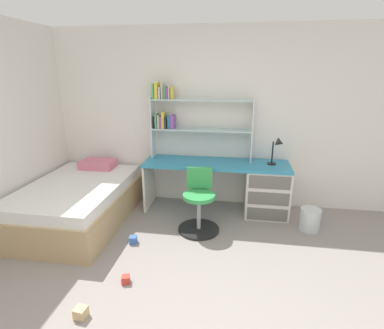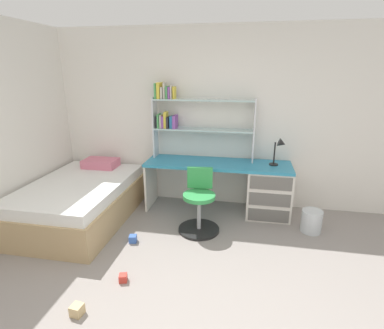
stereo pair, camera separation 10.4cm
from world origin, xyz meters
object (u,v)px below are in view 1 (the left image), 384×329
(swivel_chair, at_px, (199,207))
(toy_block_blue_1, at_px, (133,240))
(desk_lamp, at_px, (278,147))
(toy_block_natural_0, at_px, (81,313))
(desk, at_px, (254,186))
(waste_bin, at_px, (310,219))
(bookshelf_hutch, at_px, (186,115))
(bed_platform, at_px, (78,202))
(toy_block_red_2, at_px, (126,279))

(swivel_chair, distance_m, toy_block_blue_1, 0.89)
(desk_lamp, distance_m, toy_block_natural_0, 2.94)
(desk, distance_m, waste_bin, 0.84)
(bookshelf_hutch, xyz_separation_m, toy_block_blue_1, (-0.42, -1.21, -1.30))
(bed_platform, distance_m, waste_bin, 3.03)
(swivel_chair, bearing_deg, desk_lamp, 31.41)
(bookshelf_hutch, bearing_deg, waste_bin, -18.13)
(swivel_chair, relative_size, toy_block_natural_0, 8.38)
(desk_lamp, xyz_separation_m, bed_platform, (-2.60, -0.61, -0.70))
(swivel_chair, distance_m, bed_platform, 1.62)
(bed_platform, xyz_separation_m, toy_block_natural_0, (0.86, -1.56, -0.22))
(toy_block_red_2, bearing_deg, desk_lamp, 48.18)
(toy_block_blue_1, bearing_deg, bed_platform, 154.84)
(bookshelf_hutch, xyz_separation_m, swivel_chair, (0.30, -0.76, -1.04))
(bookshelf_hutch, xyz_separation_m, bed_platform, (-1.33, -0.78, -1.08))
(desk, bearing_deg, bed_platform, -165.18)
(desk_lamp, height_order, toy_block_red_2, desk_lamp)
(desk, xyz_separation_m, toy_block_red_2, (-1.25, -1.71, -0.36))
(bookshelf_hutch, distance_m, desk_lamp, 1.33)
(desk, relative_size, swivel_chair, 2.55)
(desk_lamp, distance_m, waste_bin, 1.01)
(bed_platform, distance_m, toy_block_red_2, 1.55)
(swivel_chair, distance_m, waste_bin, 1.42)
(waste_bin, height_order, toy_block_blue_1, waste_bin)
(waste_bin, bearing_deg, toy_block_natural_0, -140.40)
(bookshelf_hutch, height_order, toy_block_red_2, bookshelf_hutch)
(desk_lamp, xyz_separation_m, toy_block_red_2, (-1.53, -1.71, -0.94))
(bed_platform, height_order, toy_block_natural_0, bed_platform)
(desk, height_order, swivel_chair, swivel_chair)
(bookshelf_hutch, height_order, desk_lamp, bookshelf_hutch)
(desk, bearing_deg, toy_block_red_2, -126.14)
(toy_block_natural_0, bearing_deg, desk_lamp, 51.30)
(desk_lamp, height_order, toy_block_natural_0, desk_lamp)
(desk_lamp, distance_m, toy_block_blue_1, 2.20)
(desk_lamp, bearing_deg, toy_block_red_2, -131.82)
(bookshelf_hutch, relative_size, swivel_chair, 1.82)
(desk, height_order, toy_block_natural_0, desk)
(desk, relative_size, bookshelf_hutch, 1.40)
(desk, distance_m, swivel_chair, 0.92)
(swivel_chair, height_order, toy_block_natural_0, swivel_chair)
(bed_platform, bearing_deg, desk_lamp, 13.31)
(bookshelf_hutch, relative_size, toy_block_blue_1, 16.77)
(waste_bin, xyz_separation_m, toy_block_red_2, (-1.95, -1.33, -0.10))
(bed_platform, bearing_deg, toy_block_blue_1, -25.16)
(bed_platform, bearing_deg, desk, 14.82)
(toy_block_blue_1, bearing_deg, swivel_chair, 31.59)
(bookshelf_hutch, relative_size, toy_block_red_2, 19.13)
(toy_block_red_2, bearing_deg, swivel_chair, 63.49)
(bookshelf_hutch, distance_m, toy_block_red_2, 2.31)
(desk, height_order, waste_bin, desk)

